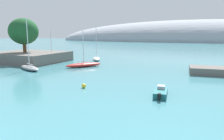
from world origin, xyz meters
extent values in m
cube|color=#66605B|center=(-27.32, 35.91, 1.27)|extent=(18.30, 15.46, 2.55)
cylinder|color=brown|center=(-27.56, 35.14, 3.67)|extent=(0.90, 0.90, 2.25)
ellipsoid|color=#1E5128|center=(-27.56, 35.14, 7.99)|extent=(7.50, 7.50, 6.75)
ellipsoid|color=#999EA8|center=(7.16, 214.57, 0.00)|extent=(298.03, 76.98, 41.31)
ellipsoid|color=red|center=(-8.86, 33.76, 0.47)|extent=(6.70, 8.02, 0.93)
cylinder|color=silver|center=(-8.86, 33.76, 4.51)|extent=(0.17, 0.17, 7.15)
cube|color=silver|center=(-8.64, 34.06, 1.28)|extent=(2.32, 3.10, 0.10)
ellipsoid|color=gray|center=(-17.11, 25.90, 0.43)|extent=(7.88, 5.16, 0.85)
cylinder|color=silver|center=(-17.11, 25.90, 5.59)|extent=(0.17, 0.17, 9.48)
cube|color=silver|center=(-16.79, 25.76, 1.20)|extent=(3.19, 1.56, 0.10)
ellipsoid|color=#C6B284|center=(-22.32, 39.35, 0.53)|extent=(5.09, 6.25, 1.07)
cylinder|color=silver|center=(-22.32, 39.35, 4.59)|extent=(0.15, 0.15, 7.04)
cube|color=silver|center=(-22.48, 39.12, 1.42)|extent=(1.70, 2.40, 0.10)
ellipsoid|color=white|center=(-11.92, 45.77, 0.45)|extent=(4.90, 6.55, 0.89)
cylinder|color=silver|center=(-11.92, 45.77, 5.36)|extent=(0.16, 0.16, 8.94)
cube|color=silver|center=(-12.06, 46.02, 1.24)|extent=(1.53, 2.56, 0.10)
cube|color=#1E6B70|center=(11.34, 17.99, 0.35)|extent=(1.91, 4.01, 0.71)
cube|color=black|center=(11.59, 15.82, 0.53)|extent=(0.41, 0.48, 0.64)
cube|color=#B2B7C1|center=(11.28, 18.57, 0.91)|extent=(0.99, 1.02, 0.40)
sphere|color=yellow|center=(0.94, 17.47, 0.31)|extent=(0.61, 0.61, 0.61)
camera|label=1|loc=(15.83, -7.01, 7.35)|focal=34.07mm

